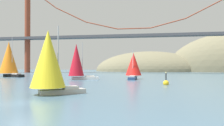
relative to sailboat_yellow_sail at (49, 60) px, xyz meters
The scene contains 8 objects.
ground_plane 8.10m from the sailboat_yellow_sail, 85.86° to the right, with size 360.00×360.00×0.00m, color #426075.
headland_center 128.31m from the sailboat_yellow_sail, 87.54° to the left, with size 67.06×44.00×24.64m, color #6B664C.
suspension_bridge 89.42m from the sailboat_yellow_sail, 89.68° to the left, with size 145.21×6.00×44.11m.
sailboat_yellow_sail is the anchor object (origin of this frame).
sailboat_orange_sail 55.34m from the sailboat_yellow_sail, 128.59° to the left, with size 10.59×7.72×12.58m.
sailboat_crimson_sail 33.29m from the sailboat_yellow_sail, 103.50° to the left, with size 8.23×5.34×9.54m.
sailboat_red_spinnaker 37.55m from the sailboat_yellow_sail, 80.44° to the left, with size 4.24×7.31×7.74m.
channel_buoy 24.12m from the sailboat_yellow_sail, 52.74° to the left, with size 1.10×1.10×2.64m.
Camera 1 is at (13.37, -21.97, 3.62)m, focal length 40.25 mm.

